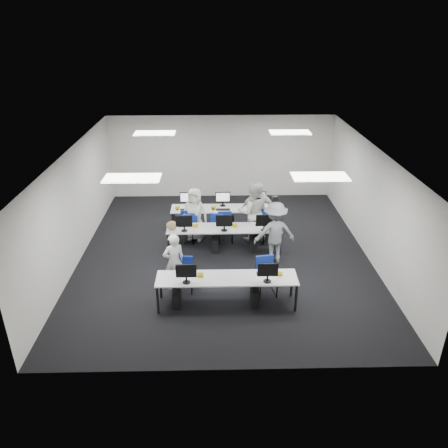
{
  "coord_description": "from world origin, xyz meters",
  "views": [
    {
      "loc": [
        -0.26,
        -10.8,
        6.05
      ],
      "look_at": [
        -0.01,
        -0.13,
        1.0
      ],
      "focal_mm": 35.0,
      "sensor_mm": 36.0,
      "label": 1
    }
  ],
  "objects_px": {
    "desk_mid": "(224,229)",
    "student_3": "(258,211)",
    "chair_5": "(189,231)",
    "chair_2": "(187,232)",
    "chair_7": "(264,227)",
    "chair_1": "(266,282)",
    "chair_4": "(259,231)",
    "chair_6": "(217,229)",
    "chair_0": "(185,280)",
    "photographer": "(275,233)",
    "student_1": "(252,212)",
    "student_0": "(174,262)",
    "desk_front": "(227,279)",
    "chair_3": "(225,232)",
    "student_2": "(195,214)"
  },
  "relations": [
    {
      "from": "chair_7",
      "to": "chair_4",
      "type": "bearing_deg",
      "value": -114.64
    },
    {
      "from": "chair_2",
      "to": "photographer",
      "type": "distance_m",
      "value": 2.79
    },
    {
      "from": "student_0",
      "to": "chair_0",
      "type": "bearing_deg",
      "value": 142.48
    },
    {
      "from": "chair_0",
      "to": "chair_1",
      "type": "relative_size",
      "value": 0.9
    },
    {
      "from": "student_1",
      "to": "chair_5",
      "type": "bearing_deg",
      "value": -5.12
    },
    {
      "from": "chair_2",
      "to": "chair_7",
      "type": "distance_m",
      "value": 2.33
    },
    {
      "from": "chair_2",
      "to": "student_3",
      "type": "distance_m",
      "value": 2.19
    },
    {
      "from": "desk_mid",
      "to": "chair_6",
      "type": "bearing_deg",
      "value": 102.01
    },
    {
      "from": "desk_mid",
      "to": "student_2",
      "type": "relative_size",
      "value": 1.99
    },
    {
      "from": "chair_1",
      "to": "chair_2",
      "type": "height_order",
      "value": "chair_1"
    },
    {
      "from": "chair_1",
      "to": "chair_3",
      "type": "relative_size",
      "value": 1.08
    },
    {
      "from": "chair_4",
      "to": "chair_5",
      "type": "bearing_deg",
      "value": -162.01
    },
    {
      "from": "chair_5",
      "to": "chair_1",
      "type": "bearing_deg",
      "value": -73.93
    },
    {
      "from": "chair_1",
      "to": "chair_4",
      "type": "relative_size",
      "value": 1.01
    },
    {
      "from": "student_3",
      "to": "photographer",
      "type": "xyz_separation_m",
      "value": [
        0.32,
        -1.43,
        -0.02
      ]
    },
    {
      "from": "desk_mid",
      "to": "chair_5",
      "type": "xyz_separation_m",
      "value": [
        -1.04,
        0.72,
        -0.39
      ]
    },
    {
      "from": "desk_front",
      "to": "desk_mid",
      "type": "height_order",
      "value": "same"
    },
    {
      "from": "chair_2",
      "to": "desk_front",
      "type": "bearing_deg",
      "value": -66.35
    },
    {
      "from": "chair_1",
      "to": "chair_5",
      "type": "bearing_deg",
      "value": 115.44
    },
    {
      "from": "chair_1",
      "to": "student_3",
      "type": "xyz_separation_m",
      "value": [
        0.06,
        2.98,
        0.59
      ]
    },
    {
      "from": "desk_mid",
      "to": "chair_0",
      "type": "xyz_separation_m",
      "value": [
        -1.0,
        -1.96,
        -0.42
      ]
    },
    {
      "from": "chair_7",
      "to": "student_2",
      "type": "distance_m",
      "value": 2.14
    },
    {
      "from": "chair_4",
      "to": "chair_6",
      "type": "distance_m",
      "value": 1.24
    },
    {
      "from": "chair_0",
      "to": "chair_3",
      "type": "height_order",
      "value": "chair_3"
    },
    {
      "from": "desk_mid",
      "to": "chair_3",
      "type": "xyz_separation_m",
      "value": [
        0.05,
        0.65,
        -0.41
      ]
    },
    {
      "from": "chair_7",
      "to": "photographer",
      "type": "height_order",
      "value": "photographer"
    },
    {
      "from": "chair_5",
      "to": "student_3",
      "type": "height_order",
      "value": "student_3"
    },
    {
      "from": "student_2",
      "to": "student_3",
      "type": "relative_size",
      "value": 0.92
    },
    {
      "from": "chair_2",
      "to": "chair_6",
      "type": "distance_m",
      "value": 0.92
    },
    {
      "from": "desk_front",
      "to": "chair_5",
      "type": "relative_size",
      "value": 3.44
    },
    {
      "from": "chair_3",
      "to": "chair_4",
      "type": "bearing_deg",
      "value": -2.59
    },
    {
      "from": "chair_0",
      "to": "student_3",
      "type": "height_order",
      "value": "student_3"
    },
    {
      "from": "desk_mid",
      "to": "student_3",
      "type": "distance_m",
      "value": 1.33
    },
    {
      "from": "chair_0",
      "to": "photographer",
      "type": "relative_size",
      "value": 0.49
    },
    {
      "from": "chair_1",
      "to": "chair_2",
      "type": "relative_size",
      "value": 1.04
    },
    {
      "from": "chair_3",
      "to": "chair_4",
      "type": "xyz_separation_m",
      "value": [
        1.0,
        0.0,
        0.02
      ]
    },
    {
      "from": "chair_1",
      "to": "student_0",
      "type": "height_order",
      "value": "student_0"
    },
    {
      "from": "desk_front",
      "to": "chair_1",
      "type": "bearing_deg",
      "value": 25.03
    },
    {
      "from": "desk_front",
      "to": "chair_2",
      "type": "bearing_deg",
      "value": 108.42
    },
    {
      "from": "chair_3",
      "to": "student_3",
      "type": "xyz_separation_m",
      "value": [
        0.97,
        0.18,
        0.61
      ]
    },
    {
      "from": "chair_0",
      "to": "chair_3",
      "type": "xyz_separation_m",
      "value": [
        1.06,
        2.6,
        0.01
      ]
    },
    {
      "from": "chair_0",
      "to": "photographer",
      "type": "distance_m",
      "value": 2.78
    },
    {
      "from": "chair_3",
      "to": "student_2",
      "type": "distance_m",
      "value": 1.04
    },
    {
      "from": "chair_2",
      "to": "student_3",
      "type": "bearing_deg",
      "value": 9.99
    },
    {
      "from": "chair_0",
      "to": "chair_2",
      "type": "height_order",
      "value": "chair_2"
    },
    {
      "from": "desk_mid",
      "to": "chair_6",
      "type": "height_order",
      "value": "chair_6"
    },
    {
      "from": "chair_7",
      "to": "desk_mid",
      "type": "bearing_deg",
      "value": -129.41
    },
    {
      "from": "desk_mid",
      "to": "chair_6",
      "type": "distance_m",
      "value": 0.95
    },
    {
      "from": "chair_5",
      "to": "chair_0",
      "type": "bearing_deg",
      "value": -108.08
    },
    {
      "from": "chair_5",
      "to": "photographer",
      "type": "xyz_separation_m",
      "value": [
        2.38,
        -1.32,
        0.57
      ]
    }
  ]
}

